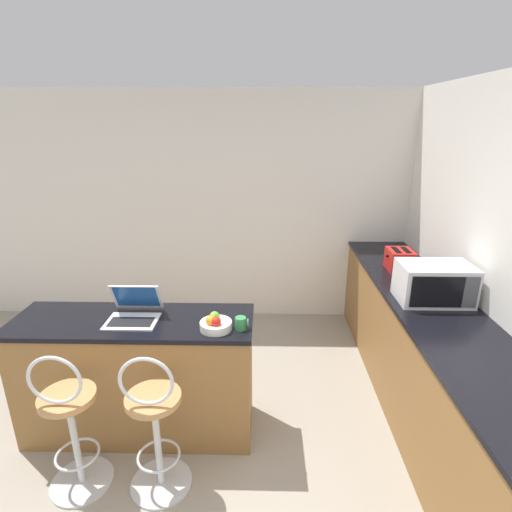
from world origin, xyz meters
The scene contains 10 objects.
wall_back centered at (0.00, 2.81, 1.30)m, with size 12.00×0.06×2.60m.
breakfast_bar centered at (-0.45, 0.83, 0.47)m, with size 1.70×0.55×0.94m.
counter_right centered at (1.78, 1.14, 0.47)m, with size 0.66×3.31×0.94m.
bar_stool_near centered at (-0.72, 0.31, 0.48)m, with size 0.40×0.40×1.03m.
bar_stool_far centered at (-0.19, 0.31, 0.48)m, with size 0.40×0.40×1.03m.
laptop centered at (-0.44, 0.86, 1.00)m, with size 0.35×0.33×0.24m.
microwave centered at (1.78, 1.19, 1.09)m, with size 0.54×0.35×0.30m.
toaster centered at (1.74, 1.87, 1.04)m, with size 0.24×0.26×0.20m.
fruit_bowl centered at (0.15, 0.71, 0.98)m, with size 0.22×0.22×0.11m.
mug_green centered at (0.33, 0.71, 0.98)m, with size 0.09×0.07×0.09m.
Camera 1 is at (0.48, -1.66, 2.27)m, focal length 28.00 mm.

